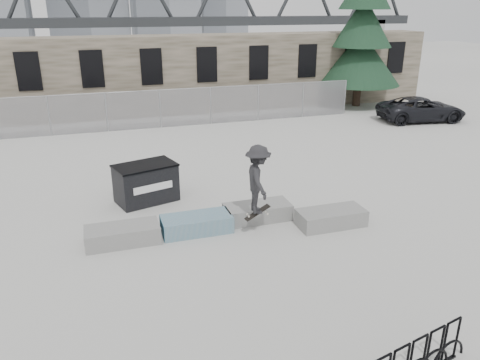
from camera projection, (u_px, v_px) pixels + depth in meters
name	position (u px, v px, depth m)	size (l,w,h in m)	color
ground	(226.00, 226.00, 13.89)	(120.00, 120.00, 0.00)	beige
stone_wall	(149.00, 75.00, 27.58)	(36.00, 2.58, 4.50)	brown
chainlink_fence	(160.00, 108.00, 24.68)	(22.06, 0.06, 2.02)	gray
planter_far_left	(123.00, 234.00, 12.82)	(2.00, 0.90, 0.49)	gray
planter_center_left	(197.00, 223.00, 13.46)	(2.00, 0.90, 0.49)	teal
planter_center_right	(258.00, 211.00, 14.24)	(2.00, 0.90, 0.49)	gray
planter_offset	(331.00, 217.00, 13.85)	(2.00, 0.90, 0.49)	gray
dumpster	(146.00, 183.00, 15.44)	(2.20, 1.69, 1.28)	black
spruce_tree	(362.00, 31.00, 28.87)	(5.14, 5.14, 11.50)	#38281E
truss_bridge	(185.00, 20.00, 64.34)	(70.00, 3.00, 9.80)	#2D3033
suv	(421.00, 109.00, 26.24)	(2.23, 4.83, 1.34)	black
skateboarder	(258.00, 179.00, 12.88)	(0.84, 1.32, 2.15)	#262628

